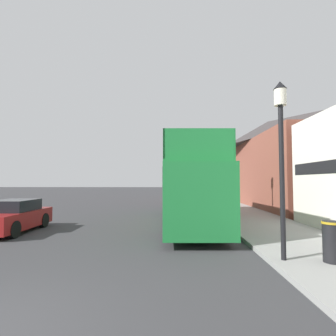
{
  "coord_description": "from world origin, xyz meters",
  "views": [
    {
      "loc": [
        3.02,
        -3.48,
        2.22
      ],
      "look_at": [
        2.7,
        10.8,
        2.93
      ],
      "focal_mm": 28.0,
      "sensor_mm": 36.0,
      "label": 1
    }
  ],
  "objects_px": {
    "tour_bus": "(188,188)",
    "lamp_post_second": "(226,159)",
    "parked_car_far_side": "(13,217)",
    "parked_car_ahead_of_bus": "(191,200)",
    "lamp_post_third": "(206,168)",
    "litter_bin": "(332,240)",
    "lamp_post_nearest": "(281,136)"
  },
  "relations": [
    {
      "from": "lamp_post_nearest",
      "to": "litter_bin",
      "type": "height_order",
      "value": "lamp_post_nearest"
    },
    {
      "from": "tour_bus",
      "to": "parked_car_far_side",
      "type": "height_order",
      "value": "tour_bus"
    },
    {
      "from": "tour_bus",
      "to": "lamp_post_second",
      "type": "height_order",
      "value": "lamp_post_second"
    },
    {
      "from": "parked_car_far_side",
      "to": "lamp_post_nearest",
      "type": "relative_size",
      "value": 0.82
    },
    {
      "from": "lamp_post_second",
      "to": "litter_bin",
      "type": "distance_m",
      "value": 9.12
    },
    {
      "from": "lamp_post_second",
      "to": "lamp_post_third",
      "type": "relative_size",
      "value": 1.02
    },
    {
      "from": "tour_bus",
      "to": "lamp_post_second",
      "type": "bearing_deg",
      "value": 29.92
    },
    {
      "from": "lamp_post_nearest",
      "to": "lamp_post_third",
      "type": "bearing_deg",
      "value": 89.77
    },
    {
      "from": "lamp_post_second",
      "to": "litter_bin",
      "type": "xyz_separation_m",
      "value": [
        0.96,
        -8.63,
        -2.8
      ]
    },
    {
      "from": "parked_car_ahead_of_bus",
      "to": "litter_bin",
      "type": "xyz_separation_m",
      "value": [
        2.62,
        -15.54,
        0.06
      ]
    },
    {
      "from": "parked_car_ahead_of_bus",
      "to": "lamp_post_nearest",
      "type": "height_order",
      "value": "lamp_post_nearest"
    },
    {
      "from": "parked_car_far_side",
      "to": "tour_bus",
      "type": "bearing_deg",
      "value": -161.55
    },
    {
      "from": "parked_car_ahead_of_bus",
      "to": "tour_bus",
      "type": "bearing_deg",
      "value": -97.46
    },
    {
      "from": "lamp_post_nearest",
      "to": "litter_bin",
      "type": "relative_size",
      "value": 4.58
    },
    {
      "from": "lamp_post_nearest",
      "to": "lamp_post_third",
      "type": "xyz_separation_m",
      "value": [
        0.07,
        16.86,
        -0.01
      ]
    },
    {
      "from": "lamp_post_third",
      "to": "parked_car_ahead_of_bus",
      "type": "bearing_deg",
      "value": -135.32
    },
    {
      "from": "tour_bus",
      "to": "parked_car_ahead_of_bus",
      "type": "distance_m",
      "value": 8.45
    },
    {
      "from": "lamp_post_nearest",
      "to": "litter_bin",
      "type": "distance_m",
      "value": 2.99
    },
    {
      "from": "tour_bus",
      "to": "parked_car_far_side",
      "type": "bearing_deg",
      "value": -161.85
    },
    {
      "from": "lamp_post_third",
      "to": "litter_bin",
      "type": "bearing_deg",
      "value": -86.35
    },
    {
      "from": "parked_car_far_side",
      "to": "lamp_post_third",
      "type": "bearing_deg",
      "value": -129.39
    },
    {
      "from": "tour_bus",
      "to": "lamp_post_nearest",
      "type": "distance_m",
      "value": 7.51
    },
    {
      "from": "tour_bus",
      "to": "litter_bin",
      "type": "height_order",
      "value": "tour_bus"
    },
    {
      "from": "parked_car_ahead_of_bus",
      "to": "lamp_post_third",
      "type": "relative_size",
      "value": 0.93
    },
    {
      "from": "parked_car_far_side",
      "to": "litter_bin",
      "type": "distance_m",
      "value": 11.95
    },
    {
      "from": "litter_bin",
      "to": "lamp_post_second",
      "type": "bearing_deg",
      "value": 96.34
    },
    {
      "from": "lamp_post_second",
      "to": "litter_bin",
      "type": "height_order",
      "value": "lamp_post_second"
    },
    {
      "from": "lamp_post_second",
      "to": "tour_bus",
      "type": "bearing_deg",
      "value": -148.83
    },
    {
      "from": "parked_car_far_side",
      "to": "parked_car_ahead_of_bus",
      "type": "bearing_deg",
      "value": -128.32
    },
    {
      "from": "tour_bus",
      "to": "lamp_post_third",
      "type": "xyz_separation_m",
      "value": [
        2.22,
        9.85,
        1.6
      ]
    },
    {
      "from": "lamp_post_nearest",
      "to": "tour_bus",
      "type": "bearing_deg",
      "value": 107.09
    },
    {
      "from": "parked_car_ahead_of_bus",
      "to": "litter_bin",
      "type": "bearing_deg",
      "value": -83.16
    }
  ]
}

